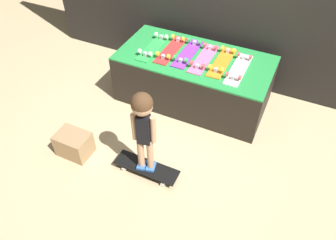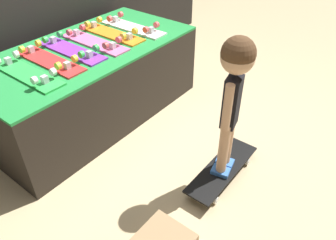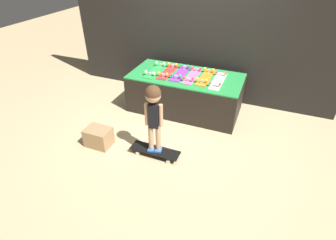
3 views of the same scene
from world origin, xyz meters
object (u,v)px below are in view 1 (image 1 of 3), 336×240
at_px(skateboard_green_on_rack, 154,47).
at_px(skateboard_orange_on_rack, 222,62).
at_px(skateboard_white_on_rack, 239,69).
at_px(storage_box, 74,144).
at_px(skateboard_purple_on_rack, 188,53).
at_px(skateboard_pink_on_rack, 204,58).
at_px(skateboard_red_on_rack, 171,49).
at_px(child, 143,120).
at_px(skateboard_on_floor, 147,168).

distance_m(skateboard_green_on_rack, skateboard_orange_on_rack, 0.89).
bearing_deg(skateboard_white_on_rack, storage_box, -134.57).
bearing_deg(skateboard_green_on_rack, skateboard_white_on_rack, -0.04).
distance_m(skateboard_green_on_rack, skateboard_purple_on_rack, 0.45).
bearing_deg(skateboard_green_on_rack, skateboard_orange_on_rack, 3.63).
distance_m(skateboard_pink_on_rack, skateboard_orange_on_rack, 0.22).
height_order(skateboard_red_on_rack, child, child).
height_order(skateboard_purple_on_rack, child, child).
distance_m(skateboard_pink_on_rack, storage_box, 1.82).
bearing_deg(skateboard_pink_on_rack, skateboard_red_on_rack, 178.49).
distance_m(skateboard_pink_on_rack, skateboard_on_floor, 1.49).
bearing_deg(skateboard_pink_on_rack, skateboard_green_on_rack, -177.28).
bearing_deg(skateboard_on_floor, skateboard_red_on_rack, 104.35).
xyz_separation_m(skateboard_green_on_rack, storage_box, (-0.29, -1.42, -0.54)).
relative_size(skateboard_green_on_rack, storage_box, 1.83).
xyz_separation_m(skateboard_pink_on_rack, skateboard_orange_on_rack, (0.22, 0.02, 0.00)).
bearing_deg(skateboard_green_on_rack, storage_box, -101.68).
distance_m(skateboard_purple_on_rack, skateboard_orange_on_rack, 0.44).
bearing_deg(skateboard_purple_on_rack, child, -84.69).
height_order(skateboard_orange_on_rack, skateboard_white_on_rack, same).
xyz_separation_m(skateboard_orange_on_rack, skateboard_white_on_rack, (0.22, -0.06, 0.00)).
relative_size(skateboard_red_on_rack, skateboard_purple_on_rack, 1.00).
relative_size(skateboard_green_on_rack, child, 0.67).
bearing_deg(skateboard_on_floor, skateboard_pink_on_rack, 86.09).
height_order(skateboard_purple_on_rack, skateboard_white_on_rack, same).
xyz_separation_m(skateboard_green_on_rack, skateboard_pink_on_rack, (0.66, 0.03, 0.00)).
height_order(skateboard_pink_on_rack, skateboard_white_on_rack, same).
bearing_deg(skateboard_orange_on_rack, skateboard_green_on_rack, -176.37).
relative_size(skateboard_green_on_rack, skateboard_white_on_rack, 1.00).
distance_m(skateboard_white_on_rack, child, 1.43).
xyz_separation_m(child, storage_box, (-0.86, -0.10, -0.65)).
xyz_separation_m(skateboard_red_on_rack, skateboard_orange_on_rack, (0.66, 0.01, 0.00)).
bearing_deg(skateboard_on_floor, skateboard_purple_on_rack, 95.31).
relative_size(child, storage_box, 2.72).
distance_m(skateboard_green_on_rack, skateboard_pink_on_rack, 0.66).
bearing_deg(skateboard_pink_on_rack, skateboard_on_floor, -93.91).
height_order(skateboard_orange_on_rack, storage_box, skateboard_orange_on_rack).
height_order(skateboard_purple_on_rack, skateboard_pink_on_rack, same).
bearing_deg(skateboard_red_on_rack, skateboard_orange_on_rack, 1.12).
distance_m(skateboard_orange_on_rack, storage_box, 1.96).
height_order(skateboard_red_on_rack, skateboard_on_floor, skateboard_red_on_rack).
distance_m(child, storage_box, 1.09).
distance_m(skateboard_pink_on_rack, child, 1.36).
xyz_separation_m(skateboard_pink_on_rack, skateboard_white_on_rack, (0.44, -0.03, 0.00)).
bearing_deg(skateboard_on_floor, child, -86.42).
bearing_deg(skateboard_white_on_rack, skateboard_purple_on_rack, 174.93).
distance_m(skateboard_pink_on_rack, skateboard_white_on_rack, 0.44).
bearing_deg(skateboard_orange_on_rack, storage_box, -128.58).
xyz_separation_m(skateboard_red_on_rack, skateboard_purple_on_rack, (0.22, 0.01, 0.00)).
bearing_deg(skateboard_orange_on_rack, skateboard_purple_on_rack, 179.75).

